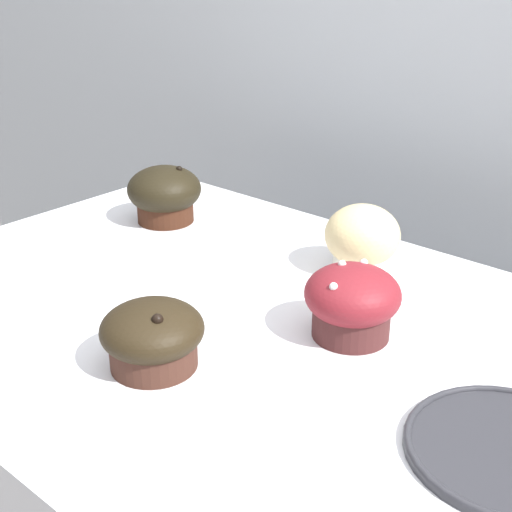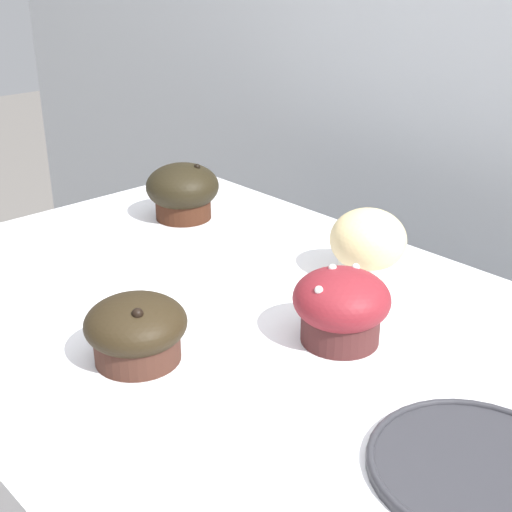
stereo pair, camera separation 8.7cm
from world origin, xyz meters
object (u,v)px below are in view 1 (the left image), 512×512
(muffin_back_left, at_px, (164,194))
(serving_plate, at_px, (510,449))
(muffin_back_right, at_px, (364,240))
(muffin_front_center, at_px, (352,301))
(muffin_front_left, at_px, (153,336))

(muffin_back_left, xyz_separation_m, serving_plate, (0.63, -0.18, -0.04))
(muffin_back_right, relative_size, serving_plate, 0.54)
(muffin_front_center, distance_m, muffin_back_left, 0.42)
(muffin_back_left, relative_size, muffin_front_left, 1.06)
(serving_plate, bearing_deg, muffin_front_center, 160.65)
(muffin_back_right, xyz_separation_m, serving_plate, (0.30, -0.22, -0.04))
(muffin_front_left, bearing_deg, serving_plate, 17.98)
(muffin_front_center, bearing_deg, muffin_back_left, 166.14)
(muffin_back_right, height_order, serving_plate, muffin_back_right)
(muffin_back_right, bearing_deg, muffin_back_left, -171.89)
(muffin_back_left, bearing_deg, muffin_front_center, -13.86)
(muffin_back_right, xyz_separation_m, muffin_front_left, (-0.03, -0.33, -0.01))
(muffin_front_left, relative_size, serving_plate, 0.59)
(muffin_front_center, distance_m, muffin_back_right, 0.17)
(muffin_front_left, bearing_deg, muffin_front_center, 57.38)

